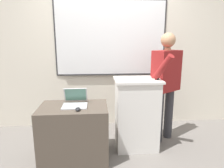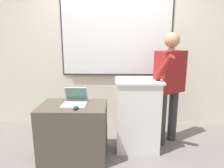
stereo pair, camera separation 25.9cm
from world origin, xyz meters
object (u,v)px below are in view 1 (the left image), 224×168
computer_mouse_by_laptop (78,109)px  person_presenter (166,80)px  laptop (75,100)px  side_desk (74,133)px  computer_mouse_by_keyboard (157,78)px  wireless_keyboard (139,79)px  lectern_podium (136,113)px

computer_mouse_by_laptop → person_presenter: bearing=24.5°
laptop → computer_mouse_by_laptop: laptop is taller
side_desk → computer_mouse_by_keyboard: (1.10, 0.16, 0.66)m
person_presenter → computer_mouse_by_keyboard: (-0.21, -0.24, 0.08)m
laptop → computer_mouse_by_keyboard: (1.08, 0.10, 0.25)m
computer_mouse_by_keyboard → laptop: bearing=-174.7°
side_desk → computer_mouse_by_laptop: bearing=-66.1°
person_presenter → computer_mouse_by_keyboard: bearing=-164.6°
wireless_keyboard → computer_mouse_by_keyboard: bearing=-1.2°
lectern_podium → computer_mouse_by_laptop: bearing=-153.4°
side_desk → computer_mouse_by_laptop: (0.07, -0.16, 0.37)m
person_presenter → computer_mouse_by_laptop: bearing=171.5°
side_desk → computer_mouse_by_keyboard: computer_mouse_by_keyboard is taller
laptop → computer_mouse_by_keyboard: bearing=5.3°
lectern_podium → side_desk: (-0.85, -0.23, -0.15)m
person_presenter → computer_mouse_by_laptop: 1.38m
lectern_podium → side_desk: bearing=-164.8°
side_desk → wireless_keyboard: size_ratio=2.14×
laptop → lectern_podium: bearing=11.3°
person_presenter → laptop: person_presenter is taller
lectern_podium → computer_mouse_by_laptop: lectern_podium is taller
laptop → computer_mouse_by_keyboard: 1.11m
side_desk → computer_mouse_by_keyboard: 1.29m
lectern_podium → side_desk: 0.89m
wireless_keyboard → person_presenter: bearing=27.4°
lectern_podium → laptop: size_ratio=3.11×
side_desk → laptop: (0.02, 0.07, 0.41)m
lectern_podium → wireless_keyboard: wireless_keyboard is taller
laptop → wireless_keyboard: bearing=7.1°
person_presenter → laptop: size_ratio=5.04×
lectern_podium → wireless_keyboard: 0.51m
person_presenter → wireless_keyboard: person_presenter is taller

